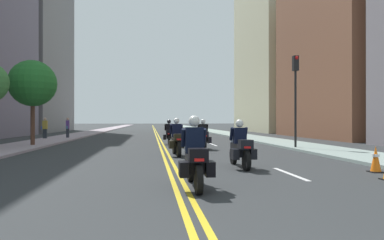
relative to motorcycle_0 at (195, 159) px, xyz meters
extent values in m
plane|color=#2D2F31|center=(-0.31, 41.73, -0.66)|extent=(264.00, 264.00, 0.00)
cube|color=#A08F99|center=(-8.42, 41.73, -0.60)|extent=(2.99, 144.00, 0.12)
cube|color=gray|center=(7.80, 41.73, -0.60)|extent=(2.99, 144.00, 0.12)
cube|color=yellow|center=(-0.43, 41.73, -0.66)|extent=(0.12, 132.00, 0.01)
cube|color=yellow|center=(-0.19, 41.73, -0.66)|extent=(0.12, 132.00, 0.01)
cube|color=silver|center=(3.00, 1.73, -0.66)|extent=(0.14, 2.40, 0.01)
cube|color=silver|center=(3.00, 7.73, -0.66)|extent=(0.14, 2.40, 0.01)
cube|color=silver|center=(3.00, 13.73, -0.66)|extent=(0.14, 2.40, 0.01)
cube|color=silver|center=(3.00, 19.73, -0.66)|extent=(0.14, 2.40, 0.01)
cube|color=silver|center=(3.00, 25.73, -0.66)|extent=(0.14, 2.40, 0.01)
cube|color=silver|center=(3.00, 31.73, -0.66)|extent=(0.14, 2.40, 0.01)
cube|color=silver|center=(3.00, 37.73, -0.66)|extent=(0.14, 2.40, 0.01)
cube|color=silver|center=(3.00, 43.73, -0.66)|extent=(0.14, 2.40, 0.01)
cube|color=silver|center=(3.00, 49.73, -0.66)|extent=(0.14, 2.40, 0.01)
cube|color=brown|center=(17.22, 21.19, 7.33)|extent=(8.85, 14.14, 15.98)
cube|color=slate|center=(-17.39, 41.47, 14.22)|extent=(7.93, 16.23, 29.76)
cube|color=#2D3847|center=(-21.38, 41.47, 6.78)|extent=(0.04, 13.64, 0.90)
cube|color=beige|center=(15.87, 38.86, 12.44)|extent=(6.14, 16.53, 26.20)
cube|color=#2D3847|center=(18.96, 38.86, 5.89)|extent=(0.04, 13.88, 0.90)
cylinder|color=black|center=(0.01, 0.90, -0.35)|extent=(0.13, 0.63, 0.63)
cylinder|color=black|center=(-0.01, -0.65, -0.35)|extent=(0.13, 0.63, 0.63)
cube|color=silver|center=(0.01, 0.90, -0.01)|extent=(0.14, 0.32, 0.04)
cube|color=black|center=(0.00, 0.12, -0.07)|extent=(0.33, 1.18, 0.40)
cube|color=black|center=(0.00, -0.57, 0.15)|extent=(0.40, 0.36, 0.28)
cube|color=red|center=(-0.01, -0.76, 0.07)|extent=(0.20, 0.03, 0.06)
cube|color=black|center=(-0.28, -0.34, -0.17)|extent=(0.20, 0.44, 0.32)
cube|color=black|center=(0.28, -0.34, -0.17)|extent=(0.20, 0.44, 0.32)
cube|color=#B2C1CC|center=(0.01, 0.62, 0.31)|extent=(0.36, 0.13, 0.36)
cube|color=black|center=(0.00, 0.07, 0.43)|extent=(0.40, 0.26, 0.59)
cylinder|color=black|center=(-0.24, 0.22, 0.48)|extent=(0.10, 0.28, 0.45)
cylinder|color=black|center=(0.24, 0.22, 0.48)|extent=(0.10, 0.28, 0.45)
sphere|color=white|center=(0.00, 0.10, 0.87)|extent=(0.26, 0.26, 0.26)
cylinder|color=black|center=(1.90, 4.04, -0.35)|extent=(0.13, 0.62, 0.62)
cylinder|color=black|center=(1.91, 2.42, -0.35)|extent=(0.13, 0.62, 0.62)
cube|color=silver|center=(1.90, 4.04, -0.02)|extent=(0.14, 0.32, 0.04)
cube|color=black|center=(1.91, 3.23, -0.07)|extent=(0.32, 1.24, 0.40)
cube|color=black|center=(1.91, 2.50, 0.15)|extent=(0.40, 0.36, 0.28)
cube|color=red|center=(1.91, 2.31, 0.07)|extent=(0.20, 0.03, 0.06)
cube|color=black|center=(1.63, 2.74, -0.17)|extent=(0.20, 0.44, 0.32)
cube|color=black|center=(2.19, 2.74, -0.17)|extent=(0.20, 0.44, 0.32)
cube|color=#B2C1CC|center=(1.91, 3.75, 0.31)|extent=(0.36, 0.12, 0.36)
cube|color=black|center=(1.91, 3.18, 0.39)|extent=(0.40, 0.26, 0.52)
cylinder|color=black|center=(1.67, 3.33, 0.44)|extent=(0.10, 0.28, 0.45)
cylinder|color=black|center=(2.15, 3.33, 0.44)|extent=(0.10, 0.28, 0.45)
sphere|color=white|center=(1.91, 3.21, 0.79)|extent=(0.26, 0.26, 0.26)
cylinder|color=black|center=(0.10, 8.01, -0.32)|extent=(0.17, 0.68, 0.68)
cylinder|color=black|center=(0.18, 6.49, -0.32)|extent=(0.17, 0.68, 0.68)
cube|color=silver|center=(0.10, 8.01, 0.04)|extent=(0.16, 0.33, 0.04)
cube|color=black|center=(0.14, 7.25, -0.04)|extent=(0.38, 1.17, 0.40)
cube|color=black|center=(0.18, 6.57, 0.18)|extent=(0.42, 0.38, 0.28)
cube|color=red|center=(0.19, 6.38, 0.10)|extent=(0.20, 0.04, 0.06)
cube|color=black|center=(-0.12, 6.78, -0.14)|extent=(0.22, 0.45, 0.32)
cube|color=black|center=(0.44, 6.81, -0.14)|extent=(0.22, 0.45, 0.32)
cube|color=#B2C1CC|center=(0.11, 7.74, 0.34)|extent=(0.37, 0.14, 0.36)
cube|color=black|center=(0.14, 7.20, 0.45)|extent=(0.41, 0.28, 0.58)
cylinder|color=black|center=(-0.10, 7.34, 0.50)|extent=(0.11, 0.29, 0.45)
cylinder|color=black|center=(0.37, 7.37, 0.50)|extent=(0.11, 0.29, 0.45)
sphere|color=white|center=(0.14, 7.23, 0.88)|extent=(0.26, 0.26, 0.26)
cylinder|color=black|center=(1.88, 11.35, -0.33)|extent=(0.16, 0.67, 0.66)
cylinder|color=black|center=(1.81, 9.74, -0.33)|extent=(0.16, 0.67, 0.66)
cube|color=silver|center=(1.88, 11.35, 0.02)|extent=(0.15, 0.33, 0.04)
cube|color=black|center=(1.84, 10.55, -0.05)|extent=(0.37, 1.23, 0.40)
cube|color=black|center=(1.81, 9.83, 0.17)|extent=(0.42, 0.38, 0.28)
cube|color=red|center=(1.80, 9.64, 0.09)|extent=(0.20, 0.04, 0.06)
cube|color=black|center=(1.54, 10.08, -0.15)|extent=(0.22, 0.45, 0.32)
cube|color=black|center=(2.10, 10.05, -0.15)|extent=(0.22, 0.45, 0.32)
cube|color=#B2C1CC|center=(1.86, 11.06, 0.33)|extent=(0.36, 0.14, 0.36)
cube|color=black|center=(1.84, 10.50, 0.42)|extent=(0.41, 0.28, 0.55)
cylinder|color=black|center=(1.61, 10.66, 0.47)|extent=(0.11, 0.28, 0.45)
cylinder|color=black|center=(2.08, 10.64, 0.47)|extent=(0.11, 0.28, 0.45)
sphere|color=white|center=(1.84, 10.53, 0.84)|extent=(0.26, 0.26, 0.26)
cylinder|color=black|center=(0.23, 15.26, -0.36)|extent=(0.15, 0.61, 0.60)
cylinder|color=black|center=(0.18, 13.75, -0.36)|extent=(0.15, 0.61, 0.60)
cube|color=silver|center=(0.23, 15.26, -0.04)|extent=(0.15, 0.32, 0.04)
cube|color=black|center=(0.21, 14.51, -0.08)|extent=(0.36, 1.16, 0.40)
cube|color=black|center=(0.18, 13.83, 0.14)|extent=(0.41, 0.37, 0.28)
cube|color=red|center=(0.18, 13.64, 0.06)|extent=(0.20, 0.04, 0.06)
cube|color=black|center=(-0.09, 14.06, -0.18)|extent=(0.21, 0.45, 0.32)
cube|color=black|center=(0.47, 14.05, -0.18)|extent=(0.21, 0.45, 0.32)
cube|color=#B2C1CC|center=(0.22, 14.99, 0.30)|extent=(0.36, 0.13, 0.36)
cube|color=black|center=(0.20, 14.46, 0.40)|extent=(0.41, 0.27, 0.56)
cylinder|color=black|center=(-0.03, 14.62, 0.45)|extent=(0.11, 0.28, 0.45)
cylinder|color=black|center=(0.45, 14.60, 0.45)|extent=(0.11, 0.28, 0.45)
sphere|color=black|center=(0.21, 14.49, 0.82)|extent=(0.26, 0.26, 0.26)
cube|color=black|center=(5.66, 1.71, -0.65)|extent=(0.37, 0.37, 0.03)
cone|color=orange|center=(5.66, 1.71, -0.25)|extent=(0.30, 0.30, 0.76)
cylinder|color=white|center=(5.66, 1.71, -0.16)|extent=(0.20, 0.20, 0.08)
cylinder|color=black|center=(6.71, 9.63, 1.47)|extent=(0.12, 0.12, 4.26)
cube|color=black|center=(6.71, 9.63, 3.95)|extent=(0.28, 0.28, 0.80)
sphere|color=red|center=(6.71, 9.48, 4.23)|extent=(0.18, 0.18, 0.18)
cube|color=#282C36|center=(-7.90, 21.76, -0.22)|extent=(0.20, 0.28, 0.87)
cube|color=#52337D|center=(-7.90, 21.76, 0.56)|extent=(0.22, 0.36, 0.69)
sphere|color=tan|center=(-7.90, 21.76, 1.02)|extent=(0.22, 0.22, 0.22)
cube|color=teal|center=(-7.90, 21.54, 0.31)|extent=(0.10, 0.16, 0.24)
cube|color=#262C32|center=(-9.41, 20.69, -0.23)|extent=(0.29, 0.22, 0.87)
cube|color=#A28C33|center=(-9.41, 20.69, 0.55)|extent=(0.37, 0.24, 0.69)
sphere|color=tan|center=(-9.41, 20.69, 1.01)|extent=(0.22, 0.22, 0.22)
cube|color=blue|center=(-9.63, 20.70, 0.30)|extent=(0.17, 0.11, 0.24)
cylinder|color=#523425|center=(-7.86, 13.17, 0.73)|extent=(0.24, 0.24, 2.78)
sphere|color=#236929|center=(-7.86, 13.17, 3.07)|extent=(2.71, 2.71, 2.71)
camera|label=1|loc=(-0.99, -7.56, 0.87)|focal=31.53mm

